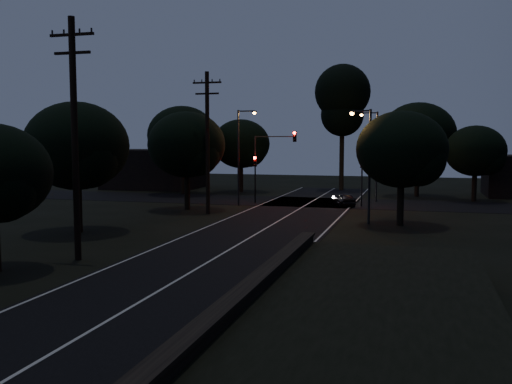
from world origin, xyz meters
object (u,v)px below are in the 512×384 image
Objects in this scene: utility_pole_far at (207,140)px; car at (345,199)px; signal_mast at (274,154)px; signal_right at (362,172)px; streetlight_c at (367,158)px; signal_left at (255,171)px; streetlight_a at (241,150)px; tall_pine at (342,100)px; utility_pole_mid at (75,135)px; streetlight_b at (375,150)px.

car is at bearing 41.26° from utility_pole_far.
signal_mast reaches higher than car.
streetlight_c reaches higher than signal_right.
signal_left is 9.20m from signal_right.
signal_mast is at bearing 39.77° from streetlight_a.
tall_pine is 17.50m from signal_left.
signal_left is (1.40, 24.99, -2.90)m from utility_pole_mid.
tall_pine reaches higher than streetlight_a.
streetlight_a is at bearing -140.23° from signal_mast.
utility_pole_mid is 25.22m from signal_mast.
utility_pole_mid is at bearing -112.99° from signal_right.
signal_left reaches higher than car.
utility_pole_far is 2.56× the size of signal_left.
tall_pine is at bearing 69.54° from signal_left.
utility_pole_far is 13.20m from car.
signal_right is 0.51× the size of streetlight_b.
streetlight_b is (9.91, 4.01, 1.80)m from signal_left.
car is (6.11, 0.08, -3.80)m from signal_mast.
streetlight_b is 2.51× the size of car.
streetlight_b is (4.31, -11.00, -5.24)m from tall_pine.
utility_pole_far reaches higher than signal_mast.
streetlight_a is (-6.31, -17.00, -5.24)m from tall_pine.
utility_pole_far is 8.53m from signal_left.
signal_left is 0.55× the size of streetlight_c.
signal_right is 1.29× the size of car.
signal_mast is 1.96× the size of car.
streetlight_b is (11.31, 12.00, -0.85)m from utility_pole_far.
utility_pole_far is 3.30× the size of car.
signal_mast is (-3.91, -15.01, -5.53)m from tall_pine.
streetlight_a is (-9.91, -1.99, 1.80)m from signal_right.
streetlight_c is at bearing -35.69° from streetlight_a.
utility_pole_far is at bearing 19.51° from car.
car is at bearing -118.21° from streetlight_b.
signal_mast is 9.15m from streetlight_b.
signal_left is at bearing -21.14° from car.
utility_pole_far is at bearing -96.59° from streetlight_a.
utility_pole_mid reaches higher than streetlight_c.
signal_right is 10.26m from streetlight_a.
utility_pole_far reaches higher than car.
signal_right is at bearing 0.00° from signal_left.
signal_right is (9.20, 0.00, 0.00)m from signal_left.
streetlight_b reaches higher than signal_left.
signal_mast is 3.13m from streetlight_a.
streetlight_c is (10.43, -9.99, 1.51)m from signal_left.
utility_pole_mid is 25.19m from signal_left.
utility_pole_mid is at bearing -111.30° from streetlight_b.
streetlight_c is 11.08m from car.
streetlight_b is (11.31, 29.00, -1.10)m from utility_pole_mid.
signal_mast is at bearing 131.19° from streetlight_c.
utility_pole_far reaches higher than streetlight_a.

